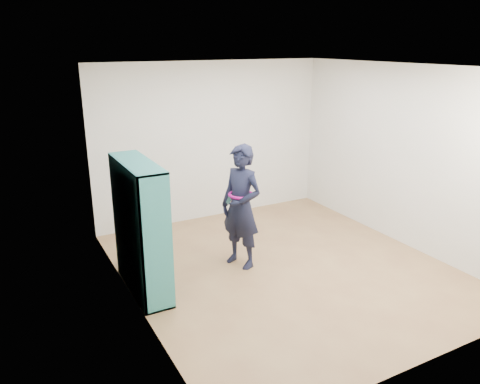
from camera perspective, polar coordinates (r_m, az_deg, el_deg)
floor at (r=6.36m, az=5.47°, el=-9.14°), size 4.50×4.50×0.00m
ceiling at (r=5.68m, az=6.26°, el=14.95°), size 4.50×4.50×0.00m
wall_left at (r=5.08m, az=-13.23°, el=-0.73°), size 0.02×4.50×2.60m
wall_right at (r=7.17m, az=19.26°, el=4.14°), size 0.02×4.50×2.60m
wall_back at (r=7.79m, az=-3.46°, el=6.15°), size 4.00×0.02×2.60m
wall_front at (r=4.32m, az=22.78°, el=-5.07°), size 4.00×0.02×2.60m
bookshelf at (r=5.61m, az=-12.23°, el=-4.57°), size 0.35×1.20×1.60m
person at (r=6.10m, az=0.15°, el=-1.81°), size 0.60×0.71×1.65m
smartphone at (r=6.01m, az=-1.37°, el=-1.04°), size 0.04×0.09×0.12m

